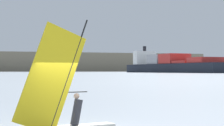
% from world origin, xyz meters
% --- Properties ---
extents(windsurfer, '(3.77, 2.19, 4.35)m').
position_xyz_m(windsurfer, '(-0.21, 0.27, 1.16)').
color(windsurfer, white).
rests_on(windsurfer, ground_plane).
extents(cargo_ship, '(83.04, 175.70, 31.37)m').
position_xyz_m(cargo_ship, '(90.60, 418.89, 7.84)').
color(cargo_ship, black).
rests_on(cargo_ship, ground_plane).
extents(distant_headland, '(730.95, 452.20, 40.94)m').
position_xyz_m(distant_headland, '(-93.97, 1008.15, 20.47)').
color(distant_headland, '#756B56').
rests_on(distant_headland, ground_plane).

